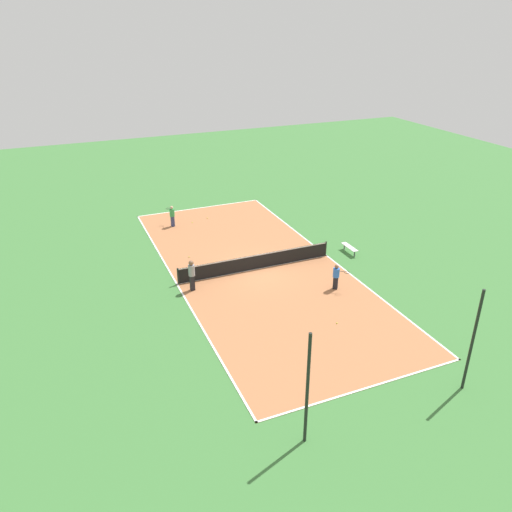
# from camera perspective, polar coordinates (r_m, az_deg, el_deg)

# --- Properties ---
(ground_plane) EXTENTS (80.00, 80.00, 0.00)m
(ground_plane) POSITION_cam_1_polar(r_m,az_deg,el_deg) (30.48, 0.00, -1.53)
(ground_plane) COLOR #3D7538
(court_surface) EXTENTS (10.00, 23.69, 0.02)m
(court_surface) POSITION_cam_1_polar(r_m,az_deg,el_deg) (30.48, 0.00, -1.51)
(court_surface) COLOR #AD6B42
(court_surface) RESTS_ON ground_plane
(tennis_net) EXTENTS (9.80, 0.10, 1.00)m
(tennis_net) POSITION_cam_1_polar(r_m,az_deg,el_deg) (30.24, 0.00, -0.63)
(tennis_net) COLOR black
(tennis_net) RESTS_ON court_surface
(bench) EXTENTS (0.36, 1.52, 0.45)m
(bench) POSITION_cam_1_polar(r_m,az_deg,el_deg) (33.00, 10.64, 0.96)
(bench) COLOR silver
(bench) RESTS_ON ground_plane
(player_far_green) EXTENTS (0.54, 0.98, 1.57)m
(player_far_green) POSITION_cam_1_polar(r_m,az_deg,el_deg) (36.99, -9.56, 4.67)
(player_far_green) COLOR navy
(player_far_green) RESTS_ON court_surface
(player_near_blue) EXTENTS (0.90, 0.89, 1.51)m
(player_near_blue) POSITION_cam_1_polar(r_m,az_deg,el_deg) (28.25, 9.16, -2.18)
(player_near_blue) COLOR black
(player_near_blue) RESTS_ON court_surface
(player_baseline_gray) EXTENTS (0.37, 0.37, 1.84)m
(player_baseline_gray) POSITION_cam_1_polar(r_m,az_deg,el_deg) (27.90, -7.36, -1.96)
(player_baseline_gray) COLOR black
(player_baseline_gray) RESTS_ON court_surface
(tennis_ball_right_alley) EXTENTS (0.07, 0.07, 0.07)m
(tennis_ball_right_alley) POSITION_cam_1_polar(r_m,az_deg,el_deg) (38.43, -5.60, 4.35)
(tennis_ball_right_alley) COLOR #CCE033
(tennis_ball_right_alley) RESTS_ON court_surface
(tennis_ball_left_sideline) EXTENTS (0.07, 0.07, 0.07)m
(tennis_ball_left_sideline) POSITION_cam_1_polar(r_m,az_deg,el_deg) (25.54, 9.24, -7.57)
(tennis_ball_left_sideline) COLOR #CCE033
(tennis_ball_left_sideline) RESTS_ON court_surface
(tennis_ball_near_net) EXTENTS (0.07, 0.07, 0.07)m
(tennis_ball_near_net) POSITION_cam_1_polar(r_m,az_deg,el_deg) (32.21, -7.66, -0.10)
(tennis_ball_near_net) COLOR #CCE033
(tennis_ball_near_net) RESTS_ON court_surface
(tennis_ball_midcourt) EXTENTS (0.07, 0.07, 0.07)m
(tennis_ball_midcourt) POSITION_cam_1_polar(r_m,az_deg,el_deg) (37.68, -7.30, 3.82)
(tennis_ball_midcourt) COLOR #CCE033
(tennis_ball_midcourt) RESTS_ON court_surface
(fence_post_back_left) EXTENTS (0.12, 0.12, 4.67)m
(fence_post_back_left) POSITION_cam_1_polar(r_m,az_deg,el_deg) (21.74, 23.51, -8.91)
(fence_post_back_left) COLOR black
(fence_post_back_left) RESTS_ON ground_plane
(fence_post_back_right) EXTENTS (0.12, 0.12, 4.67)m
(fence_post_back_right) POSITION_cam_1_polar(r_m,az_deg,el_deg) (17.81, 5.89, -14.99)
(fence_post_back_right) COLOR black
(fence_post_back_right) RESTS_ON ground_plane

